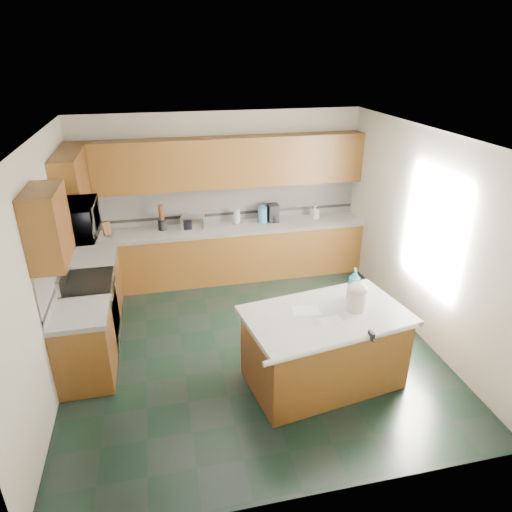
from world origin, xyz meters
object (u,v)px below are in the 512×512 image
object	(u,v)px
island_top	(326,316)
knife_block	(107,229)
coffee_maker	(273,213)
soap_bottle_island	(354,284)
toaster_oven	(193,222)
island_base	(324,350)
treat_jar	(356,301)

from	to	relation	value
island_top	knife_block	xyz separation A→B (m)	(-2.52, 2.92, 0.13)
island_top	coffee_maker	size ratio (longest dim) A/B	6.02
soap_bottle_island	toaster_oven	world-z (taller)	soap_bottle_island
island_base	toaster_oven	bearing A→B (deg)	102.94
treat_jar	toaster_oven	size ratio (longest dim) A/B	0.63
toaster_oven	knife_block	bearing A→B (deg)	-163.78
island_base	coffee_maker	distance (m)	3.02
island_top	treat_jar	distance (m)	0.37
treat_jar	coffee_maker	size ratio (longest dim) A/B	0.74
knife_block	coffee_maker	bearing A→B (deg)	-21.83
knife_block	coffee_maker	xyz separation A→B (m)	(2.67, 0.03, 0.05)
island_top	treat_jar	size ratio (longest dim) A/B	8.08
treat_jar	island_base	bearing A→B (deg)	169.12
soap_bottle_island	toaster_oven	size ratio (longest dim) A/B	1.14
treat_jar	coffee_maker	world-z (taller)	coffee_maker
treat_jar	soap_bottle_island	size ratio (longest dim) A/B	0.55
island_base	soap_bottle_island	size ratio (longest dim) A/B	4.21
treat_jar	toaster_oven	xyz separation A→B (m)	(-1.54, 2.91, -0.01)
soap_bottle_island	toaster_oven	bearing A→B (deg)	139.62
knife_block	coffee_maker	size ratio (longest dim) A/B	0.69
island_base	knife_block	world-z (taller)	knife_block
soap_bottle_island	island_base	bearing A→B (deg)	-131.73
island_base	knife_block	xyz separation A→B (m)	(-2.52, 2.92, 0.59)
toaster_oven	coffee_maker	world-z (taller)	coffee_maker
treat_jar	soap_bottle_island	bearing A→B (deg)	61.78
island_top	toaster_oven	size ratio (longest dim) A/B	5.11
island_base	coffee_maker	world-z (taller)	coffee_maker
coffee_maker	island_base	bearing A→B (deg)	-93.63
knife_block	toaster_oven	size ratio (longest dim) A/B	0.58
island_base	island_top	world-z (taller)	island_top
soap_bottle_island	knife_block	size ratio (longest dim) A/B	1.97
knife_block	coffee_maker	world-z (taller)	coffee_maker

